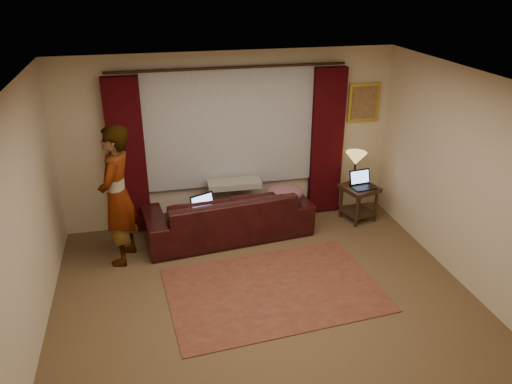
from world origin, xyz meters
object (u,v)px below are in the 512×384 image
sofa (227,205)px  laptop_sofa (208,207)px  end_table (358,203)px  tiffany_lamp (355,168)px  laptop_table (364,180)px  person (117,196)px

sofa → laptop_sofa: 0.43m
end_table → tiffany_lamp: 0.56m
end_table → laptop_table: 0.41m
laptop_table → person: 3.63m
end_table → laptop_table: size_ratio=1.50×
laptop_sofa → end_table: (2.40, 0.29, -0.34)m
end_table → person: (-3.58, -0.39, 0.67)m
end_table → person: bearing=-173.8°
tiffany_lamp → laptop_sofa: bearing=-170.3°
person → end_table: bearing=113.2°
tiffany_lamp → laptop_table: tiffany_lamp is taller
sofa → end_table: (2.08, 0.03, -0.20)m
person → tiffany_lamp: bearing=115.2°
end_table → tiffany_lamp: bearing=114.6°
sofa → person: person is taller
sofa → tiffany_lamp: tiffany_lamp is taller
tiffany_lamp → person: (-3.53, -0.50, 0.12)m
laptop_table → person: size_ratio=0.20×
laptop_sofa → laptop_table: size_ratio=1.05×
laptop_sofa → end_table: 2.45m
end_table → laptop_sofa: bearing=-173.2°
laptop_sofa → laptop_table: bearing=-18.6°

